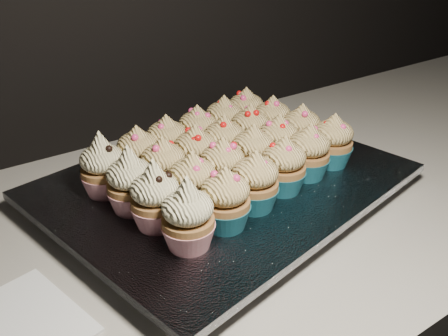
% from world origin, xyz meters
% --- Properties ---
extents(worktop, '(2.44, 0.64, 0.04)m').
position_xyz_m(worktop, '(0.00, 1.70, 0.88)').
color(worktop, beige).
rests_on(worktop, cabinet).
extents(napkin, '(0.17, 0.17, 0.00)m').
position_xyz_m(napkin, '(-0.21, 1.62, 0.90)').
color(napkin, white).
rests_on(napkin, worktop).
extents(baking_tray, '(0.52, 0.43, 0.02)m').
position_xyz_m(baking_tray, '(0.13, 1.72, 0.91)').
color(baking_tray, black).
rests_on(baking_tray, worktop).
extents(foil_lining, '(0.56, 0.47, 0.01)m').
position_xyz_m(foil_lining, '(0.13, 1.72, 0.93)').
color(foil_lining, silver).
rests_on(foil_lining, baking_tray).
extents(cupcake_0, '(0.06, 0.06, 0.10)m').
position_xyz_m(cupcake_0, '(0.00, 1.60, 0.97)').
color(cupcake_0, '#A7172C').
rests_on(cupcake_0, foil_lining).
extents(cupcake_1, '(0.06, 0.06, 0.08)m').
position_xyz_m(cupcake_1, '(0.06, 1.61, 0.97)').
color(cupcake_1, '#1A697C').
rests_on(cupcake_1, foil_lining).
extents(cupcake_2, '(0.06, 0.06, 0.08)m').
position_xyz_m(cupcake_2, '(0.12, 1.63, 0.97)').
color(cupcake_2, '#1A697C').
rests_on(cupcake_2, foil_lining).
extents(cupcake_3, '(0.06, 0.06, 0.08)m').
position_xyz_m(cupcake_3, '(0.18, 1.64, 0.97)').
color(cupcake_3, '#1A697C').
rests_on(cupcake_3, foil_lining).
extents(cupcake_4, '(0.06, 0.06, 0.08)m').
position_xyz_m(cupcake_4, '(0.23, 1.65, 0.97)').
color(cupcake_4, '#1A697C').
rests_on(cupcake_4, foil_lining).
extents(cupcake_5, '(0.06, 0.06, 0.08)m').
position_xyz_m(cupcake_5, '(0.29, 1.66, 0.97)').
color(cupcake_5, '#1A697C').
rests_on(cupcake_5, foil_lining).
extents(cupcake_6, '(0.06, 0.06, 0.10)m').
position_xyz_m(cupcake_6, '(-0.01, 1.66, 0.97)').
color(cupcake_6, '#A7172C').
rests_on(cupcake_6, foil_lining).
extents(cupcake_7, '(0.06, 0.06, 0.08)m').
position_xyz_m(cupcake_7, '(0.05, 1.67, 0.97)').
color(cupcake_7, '#1A697C').
rests_on(cupcake_7, foil_lining).
extents(cupcake_8, '(0.06, 0.06, 0.08)m').
position_xyz_m(cupcake_8, '(0.11, 1.68, 0.97)').
color(cupcake_8, '#1A697C').
rests_on(cupcake_8, foil_lining).
extents(cupcake_9, '(0.06, 0.06, 0.08)m').
position_xyz_m(cupcake_9, '(0.17, 1.70, 0.97)').
color(cupcake_9, '#1A697C').
rests_on(cupcake_9, foil_lining).
extents(cupcake_10, '(0.06, 0.06, 0.08)m').
position_xyz_m(cupcake_10, '(0.22, 1.70, 0.97)').
color(cupcake_10, '#1A697C').
rests_on(cupcake_10, foil_lining).
extents(cupcake_11, '(0.06, 0.06, 0.08)m').
position_xyz_m(cupcake_11, '(0.28, 1.72, 0.97)').
color(cupcake_11, '#1A697C').
rests_on(cupcake_11, foil_lining).
extents(cupcake_12, '(0.06, 0.06, 0.10)m').
position_xyz_m(cupcake_12, '(-0.02, 1.71, 0.97)').
color(cupcake_12, '#A7172C').
rests_on(cupcake_12, foil_lining).
extents(cupcake_13, '(0.06, 0.06, 0.08)m').
position_xyz_m(cupcake_13, '(0.04, 1.73, 0.97)').
color(cupcake_13, '#1A697C').
rests_on(cupcake_13, foil_lining).
extents(cupcake_14, '(0.06, 0.06, 0.08)m').
position_xyz_m(cupcake_14, '(0.10, 1.74, 0.97)').
color(cupcake_14, '#1A697C').
rests_on(cupcake_14, foil_lining).
extents(cupcake_15, '(0.06, 0.06, 0.08)m').
position_xyz_m(cupcake_15, '(0.15, 1.75, 0.97)').
color(cupcake_15, '#1A697C').
rests_on(cupcake_15, foil_lining).
extents(cupcake_16, '(0.06, 0.06, 0.08)m').
position_xyz_m(cupcake_16, '(0.21, 1.76, 0.97)').
color(cupcake_16, '#1A697C').
rests_on(cupcake_16, foil_lining).
extents(cupcake_17, '(0.06, 0.06, 0.08)m').
position_xyz_m(cupcake_17, '(0.27, 1.77, 0.97)').
color(cupcake_17, '#1A697C').
rests_on(cupcake_17, foil_lining).
extents(cupcake_18, '(0.06, 0.06, 0.10)m').
position_xyz_m(cupcake_18, '(-0.03, 1.77, 0.97)').
color(cupcake_18, '#A7172C').
rests_on(cupcake_18, foil_lining).
extents(cupcake_19, '(0.06, 0.06, 0.08)m').
position_xyz_m(cupcake_19, '(0.03, 1.79, 0.97)').
color(cupcake_19, '#1A697C').
rests_on(cupcake_19, foil_lining).
extents(cupcake_20, '(0.06, 0.06, 0.08)m').
position_xyz_m(cupcake_20, '(0.08, 1.80, 0.97)').
color(cupcake_20, '#1A697C').
rests_on(cupcake_20, foil_lining).
extents(cupcake_21, '(0.06, 0.06, 0.08)m').
position_xyz_m(cupcake_21, '(0.14, 1.80, 0.97)').
color(cupcake_21, '#1A697C').
rests_on(cupcake_21, foil_lining).
extents(cupcake_22, '(0.06, 0.06, 0.08)m').
position_xyz_m(cupcake_22, '(0.20, 1.82, 0.97)').
color(cupcake_22, '#1A697C').
rests_on(cupcake_22, foil_lining).
extents(cupcake_23, '(0.06, 0.06, 0.08)m').
position_xyz_m(cupcake_23, '(0.25, 1.83, 0.97)').
color(cupcake_23, '#1A697C').
rests_on(cupcake_23, foil_lining).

